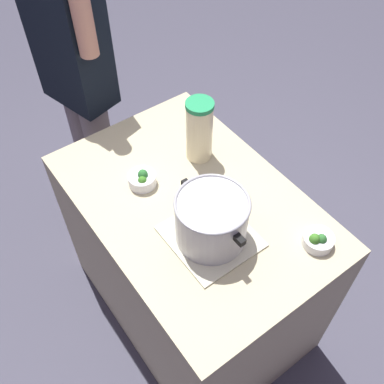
{
  "coord_description": "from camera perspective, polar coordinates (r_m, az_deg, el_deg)",
  "views": [
    {
      "loc": [
        -0.89,
        0.65,
        2.26
      ],
      "look_at": [
        0.0,
        0.0,
        0.94
      ],
      "focal_mm": 41.71,
      "sensor_mm": 36.0,
      "label": 1
    }
  ],
  "objects": [
    {
      "name": "lemonade_pitcher",
      "position": [
        1.82,
        0.94,
        7.9
      ],
      "size": [
        0.11,
        0.11,
        0.28
      ],
      "color": "beige",
      "rests_on": "counter_slab"
    },
    {
      "name": "broccoli_bowl_center",
      "position": [
        1.67,
        15.81,
        -5.94
      ],
      "size": [
        0.11,
        0.11,
        0.07
      ],
      "color": "silver",
      "rests_on": "counter_slab"
    },
    {
      "name": "broccoli_bowl_front",
      "position": [
        1.8,
        -6.38,
        1.64
      ],
      "size": [
        0.11,
        0.11,
        0.08
      ],
      "color": "silver",
      "rests_on": "counter_slab"
    },
    {
      "name": "ground_plane",
      "position": [
        2.51,
        0.0,
        -13.98
      ],
      "size": [
        8.0,
        8.0,
        0.0
      ],
      "primitive_type": "plane",
      "color": "#484655"
    },
    {
      "name": "dish_cloth",
      "position": [
        1.65,
        2.38,
        -5.68
      ],
      "size": [
        0.31,
        0.29,
        0.01
      ],
      "primitive_type": "cube",
      "color": "beige",
      "rests_on": "counter_slab"
    },
    {
      "name": "person_cook",
      "position": [
        2.25,
        -14.22,
        13.21
      ],
      "size": [
        0.5,
        0.28,
        1.73
      ],
      "color": "slate",
      "rests_on": "ground_plane"
    },
    {
      "name": "counter_slab",
      "position": [
        2.12,
        0.0,
        -8.67
      ],
      "size": [
        1.14,
        0.76,
        0.89
      ],
      "primitive_type": "cube",
      "color": "#B8AE87",
      "rests_on": "ground_plane"
    },
    {
      "name": "cooking_pot",
      "position": [
        1.56,
        2.5,
        -3.49
      ],
      "size": [
        0.33,
        0.26,
        0.2
      ],
      "color": "#B7B7BC",
      "rests_on": "dish_cloth"
    }
  ]
}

